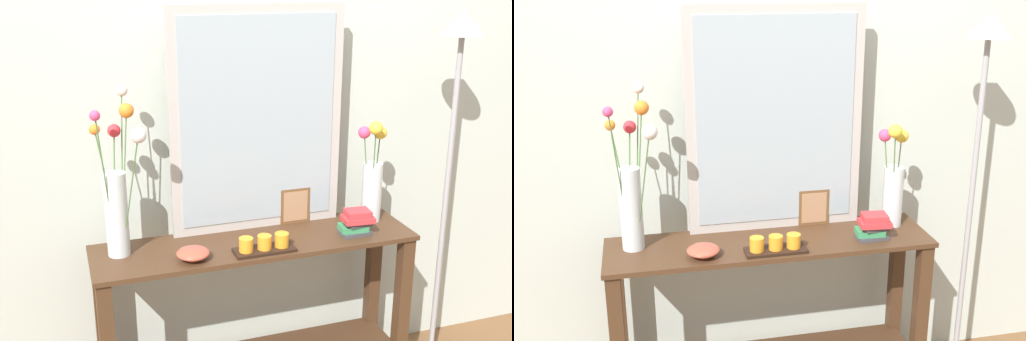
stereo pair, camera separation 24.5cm
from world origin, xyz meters
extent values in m
cube|color=beige|center=(0.00, 0.29, 1.35)|extent=(6.40, 0.08, 2.70)
cube|color=#472D1C|center=(0.00, 0.00, 0.77)|extent=(1.33, 0.34, 0.02)
cube|color=#472D1C|center=(0.63, -0.13, 0.38)|extent=(0.06, 0.06, 0.76)
cube|color=#472D1C|center=(-0.63, 0.13, 0.38)|extent=(0.06, 0.06, 0.76)
cube|color=#472D1C|center=(0.63, 0.13, 0.38)|extent=(0.06, 0.06, 0.76)
cube|color=#B7B2AD|center=(0.05, 0.14, 1.24)|extent=(0.73, 0.03, 0.93)
cube|color=#9EADB7|center=(0.05, 0.13, 1.24)|extent=(0.65, 0.00, 0.85)
cylinder|color=silver|center=(-0.55, 0.05, 0.94)|extent=(0.09, 0.09, 0.33)
cylinder|color=#4C753D|center=(-0.50, -0.01, 1.04)|extent=(0.08, 0.10, 0.48)
sphere|color=silver|center=(-0.46, -0.06, 1.28)|extent=(0.06, 0.06, 0.06)
cylinder|color=#4C753D|center=(-0.58, 0.01, 1.07)|extent=(0.05, 0.07, 0.55)
sphere|color=#EA4275|center=(-0.60, -0.02, 1.35)|extent=(0.04, 0.04, 0.04)
cylinder|color=#4C753D|center=(-0.54, 0.07, 1.03)|extent=(0.04, 0.04, 0.47)
sphere|color=red|center=(-0.53, 0.09, 1.26)|extent=(0.05, 0.05, 0.05)
cylinder|color=#4C753D|center=(-0.57, 0.06, 1.04)|extent=(0.07, 0.03, 0.48)
sphere|color=orange|center=(-0.60, 0.07, 1.28)|extent=(0.04, 0.04, 0.04)
cylinder|color=#4C753D|center=(-0.51, 0.07, 1.07)|extent=(0.06, 0.02, 0.54)
sphere|color=orange|center=(-0.48, 0.07, 1.34)|extent=(0.06, 0.06, 0.06)
cylinder|color=#4C753D|center=(-0.51, 0.08, 1.10)|extent=(0.05, 0.10, 0.61)
sphere|color=silver|center=(-0.49, 0.12, 1.41)|extent=(0.04, 0.04, 0.04)
cylinder|color=silver|center=(0.55, 0.06, 0.91)|extent=(0.09, 0.09, 0.26)
cylinder|color=#4C753D|center=(0.57, 0.05, 0.99)|extent=(0.01, 0.03, 0.38)
sphere|color=yellow|center=(0.57, 0.04, 1.18)|extent=(0.06, 0.06, 0.06)
cylinder|color=#4C753D|center=(0.52, 0.05, 0.99)|extent=(0.05, 0.01, 0.39)
sphere|color=#EA4275|center=(0.50, 0.05, 1.18)|extent=(0.05, 0.05, 0.05)
cylinder|color=#4C753D|center=(0.54, 0.02, 1.01)|extent=(0.06, 0.10, 0.42)
sphere|color=yellow|center=(0.51, -0.02, 1.22)|extent=(0.06, 0.06, 0.06)
cube|color=black|center=(0.00, -0.11, 0.78)|extent=(0.24, 0.09, 0.01)
cylinder|color=orange|center=(-0.08, -0.11, 0.82)|extent=(0.06, 0.06, 0.05)
cylinder|color=orange|center=(0.00, -0.11, 0.82)|extent=(0.06, 0.06, 0.05)
cylinder|color=orange|center=(0.07, -0.11, 0.82)|extent=(0.06, 0.06, 0.05)
cube|color=brown|center=(0.22, 0.13, 0.86)|extent=(0.13, 0.01, 0.16)
cube|color=#A97A57|center=(0.22, 0.12, 0.86)|extent=(0.11, 0.00, 0.13)
cylinder|color=#B24C38|center=(-0.28, -0.09, 0.78)|extent=(0.05, 0.05, 0.01)
ellipsoid|color=#B24C38|center=(-0.28, -0.09, 0.80)|extent=(0.13, 0.13, 0.04)
cube|color=#424247|center=(0.41, -0.07, 0.79)|extent=(0.13, 0.08, 0.02)
cube|color=#388E56|center=(0.41, -0.06, 0.81)|extent=(0.12, 0.09, 0.03)
cube|color=#424247|center=(0.43, -0.07, 0.83)|extent=(0.10, 0.07, 0.02)
cube|color=#C63338|center=(0.42, -0.08, 0.85)|extent=(0.13, 0.10, 0.02)
cube|color=#C63338|center=(0.42, -0.07, 0.87)|extent=(0.11, 0.09, 0.02)
cylinder|color=#9E9EA3|center=(0.87, -0.04, 0.80)|extent=(0.02, 0.02, 1.56)
cone|color=beige|center=(0.87, -0.04, 1.63)|extent=(0.18, 0.18, 0.10)
camera|label=1|loc=(-0.73, -2.21, 1.83)|focal=43.63mm
camera|label=2|loc=(-0.50, -2.28, 1.83)|focal=43.63mm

